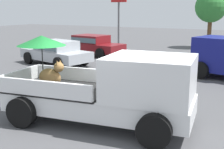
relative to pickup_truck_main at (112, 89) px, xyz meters
name	(u,v)px	position (x,y,z in m)	size (l,w,h in m)	color
ground_plane	(99,122)	(-0.39, -0.05, -0.98)	(80.00, 80.00, 0.00)	#4C4C4F
pickup_truck_main	(112,89)	(0.00, 0.00, 0.00)	(5.26, 2.81, 2.31)	black
parked_sedan_near	(92,44)	(-7.06, 10.24, -0.24)	(4.49, 2.38, 1.33)	black
parked_sedan_far	(56,51)	(-6.93, 6.32, -0.24)	(4.59, 2.71, 1.33)	black
motel_sign	(119,7)	(-7.98, 15.97, 2.20)	(1.40, 0.16, 4.47)	#59595B
tree_by_lot	(211,7)	(-0.94, 17.94, 2.18)	(2.43, 2.43, 4.41)	brown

